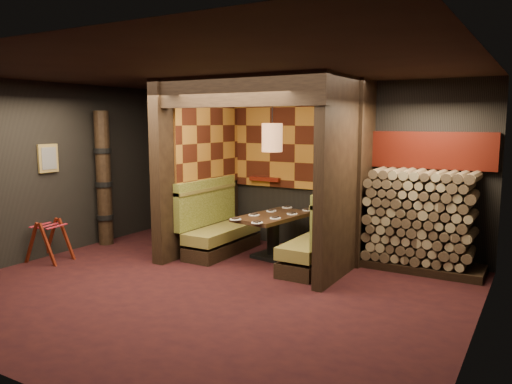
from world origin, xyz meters
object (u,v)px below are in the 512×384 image
Objects in this scene: dining_table at (273,229)px; firewood_stack at (425,221)px; totem_column at (104,179)px; luggage_rack at (49,239)px; booth_bench_right at (321,243)px; booth_bench_left at (218,229)px; pendant_lamp at (272,137)px.

firewood_stack reaches higher than dining_table.
luggage_rack is at bearing -86.34° from totem_column.
dining_table is at bearing 168.57° from booth_bench_right.
pendant_lamp reaches higher than booth_bench_left.
booth_bench_right is 1.82m from pendant_lamp.
booth_bench_left is at bearing 41.90° from luggage_rack.
firewood_stack is at bearing 13.19° from totem_column.
booth_bench_left is 1.44× the size of pendant_lamp.
pendant_lamp reaches higher than luggage_rack.
totem_column is at bearing -165.25° from booth_bench_left.
dining_table is 3.59m from luggage_rack.
booth_bench_left and booth_bench_right have the same top height.
booth_bench_right reaches higher than luggage_rack.
booth_bench_right is at bearing 24.79° from luggage_rack.
totem_column reaches higher than dining_table.
booth_bench_right is at bearing -11.43° from dining_table.
luggage_rack is 0.30× the size of totem_column.
booth_bench_right is 1.56m from firewood_stack.
pendant_lamp reaches higher than firewood_stack.
booth_bench_right is 4.30m from luggage_rack.
pendant_lamp is at bearing -90.00° from dining_table.
pendant_lamp is 3.23m from totem_column.
dining_table is 1.49m from pendant_lamp.
luggage_rack is 1.51m from totem_column.
dining_table is (0.97, 0.19, 0.08)m from booth_bench_left.
dining_table is at bearing 10.84° from booth_bench_left.
totem_column is (-3.06, -0.74, 0.71)m from dining_table.
booth_bench_right is 0.94m from dining_table.
pendant_lamp is (-0.92, 0.14, 1.56)m from booth_bench_right.
pendant_lamp is 2.64m from firewood_stack.
booth_bench_right is 2.24× the size of luggage_rack.
booth_bench_left is 1.85m from pendant_lamp.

